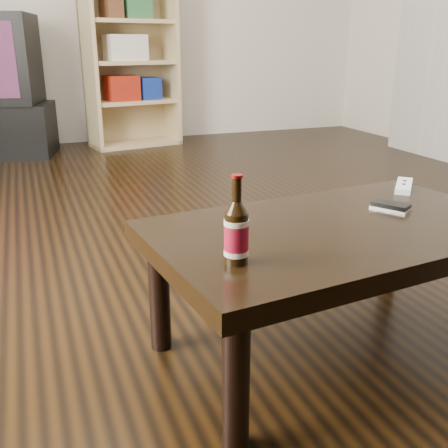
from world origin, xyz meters
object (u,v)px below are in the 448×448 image
object	(u,v)px
phone	(391,206)
coffee_table	(338,242)
remote	(404,186)
bookshelf	(129,59)
beer_bottle	(236,233)

from	to	relation	value
phone	coffee_table	bearing A→B (deg)	166.58
coffee_table	remote	world-z (taller)	remote
bookshelf	remote	bearing A→B (deg)	-95.18
phone	remote	xyz separation A→B (m)	(0.20, 0.18, 0.00)
beer_bottle	remote	world-z (taller)	beer_bottle
coffee_table	beer_bottle	size ratio (longest dim) A/B	5.32
beer_bottle	remote	distance (m)	0.89
remote	bookshelf	bearing A→B (deg)	136.82
bookshelf	coffee_table	world-z (taller)	bookshelf
phone	remote	bearing A→B (deg)	12.49
coffee_table	beer_bottle	distance (m)	0.42
bookshelf	remote	size ratio (longest dim) A/B	8.55
beer_bottle	remote	bearing A→B (deg)	26.60
bookshelf	coffee_table	xyz separation A→B (m)	(-0.13, -3.56, -0.41)
beer_bottle	phone	bearing A→B (deg)	19.88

